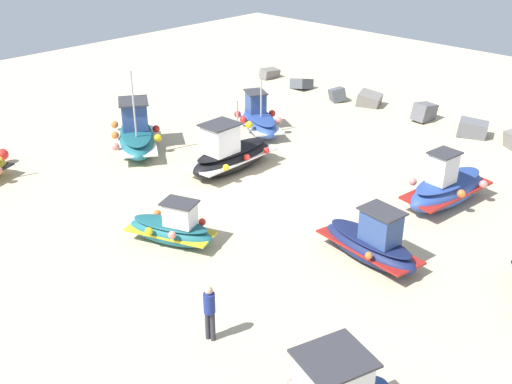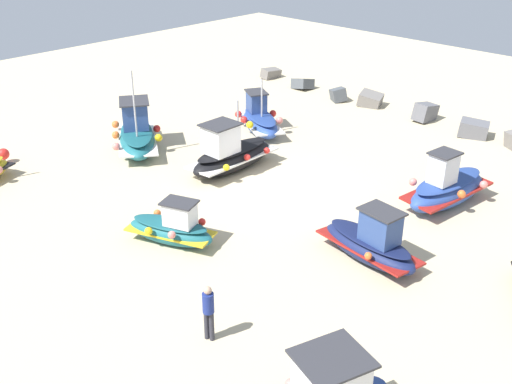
{
  "view_description": "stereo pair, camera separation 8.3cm",
  "coord_description": "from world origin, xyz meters",
  "views": [
    {
      "loc": [
        15.16,
        -16.88,
        11.01
      ],
      "look_at": [
        0.91,
        -2.13,
        0.9
      ],
      "focal_mm": 43.11,
      "sensor_mm": 36.0,
      "label": 1
    },
    {
      "loc": [
        15.22,
        -16.82,
        11.01
      ],
      "look_at": [
        0.91,
        -2.13,
        0.9
      ],
      "focal_mm": 43.11,
      "sensor_mm": 36.0,
      "label": 2
    }
  ],
  "objects": [
    {
      "name": "breakwater_rocks",
      "position": [
        0.12,
        11.36,
        0.37
      ],
      "size": [
        23.94,
        2.39,
        1.22
      ],
      "color": "slate",
      "rests_on": "ground_plane"
    },
    {
      "name": "person_walking",
      "position": [
        5.06,
        -8.2,
        0.99
      ],
      "size": [
        0.32,
        0.32,
        1.71
      ],
      "rotation": [
        0.0,
        0.0,
        5.04
      ],
      "color": "#2D2D38",
      "rests_on": "ground_plane"
    },
    {
      "name": "mooring_buoy_0",
      "position": [
        -10.53,
        -6.55,
        0.42
      ],
      "size": [
        0.52,
        0.52,
        0.68
      ],
      "color": "#3F3F42",
      "rests_on": "ground_plane"
    },
    {
      "name": "fishing_boat_7",
      "position": [
        -2.64,
        -0.05,
        0.76
      ],
      "size": [
        2.07,
        4.42,
        3.12
      ],
      "rotation": [
        0.0,
        0.0,
        4.73
      ],
      "color": "black",
      "rests_on": "ground_plane"
    },
    {
      "name": "ground_plane",
      "position": [
        0.0,
        0.0,
        0.0
      ],
      "size": [
        56.94,
        56.94,
        0.0
      ],
      "primitive_type": "plane",
      "color": "beige"
    },
    {
      "name": "fishing_boat_5",
      "position": [
        -7.63,
        -1.38,
        0.75
      ],
      "size": [
        4.69,
        3.91,
        4.02
      ],
      "rotation": [
        0.0,
        0.0,
        2.55
      ],
      "color": "#1E6670",
      "rests_on": "ground_plane"
    },
    {
      "name": "fishing_boat_2",
      "position": [
        5.67,
        3.52,
        0.71
      ],
      "size": [
        2.23,
        4.34,
        2.34
      ],
      "rotation": [
        0.0,
        0.0,
        4.6
      ],
      "color": "#2D4C9E",
      "rests_on": "ground_plane"
    },
    {
      "name": "fishing_boat_3",
      "position": [
        0.32,
        -5.68,
        0.56
      ],
      "size": [
        3.38,
        2.18,
        1.66
      ],
      "rotation": [
        0.0,
        0.0,
        0.37
      ],
      "color": "#1E6670",
      "rests_on": "ground_plane"
    },
    {
      "name": "fishing_boat_0",
      "position": [
        5.88,
        -1.85,
        0.64
      ],
      "size": [
        3.87,
        1.95,
        2.03
      ],
      "rotation": [
        0.0,
        0.0,
        6.16
      ],
      "color": "navy",
      "rests_on": "ground_plane"
    },
    {
      "name": "fishing_boat_8",
      "position": [
        -5.05,
        4.25,
        0.64
      ],
      "size": [
        3.95,
        3.04,
        2.84
      ],
      "rotation": [
        0.0,
        0.0,
        2.64
      ],
      "color": "#2D4C9E",
      "rests_on": "ground_plane"
    }
  ]
}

